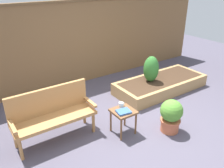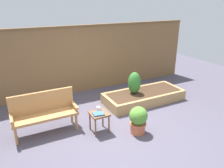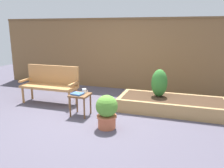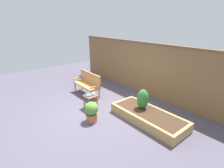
% 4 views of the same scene
% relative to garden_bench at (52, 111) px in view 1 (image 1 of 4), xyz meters
% --- Properties ---
extents(ground_plane, '(14.00, 14.00, 0.00)m').
position_rel_garden_bench_xyz_m(ground_plane, '(1.42, -0.67, -0.54)').
color(ground_plane, '#514C5B').
extents(fence_back, '(8.40, 0.14, 2.16)m').
position_rel_garden_bench_xyz_m(fence_back, '(1.42, 1.93, 0.55)').
color(fence_back, brown).
rests_on(fence_back, ground_plane).
extents(garden_bench, '(1.44, 0.48, 0.94)m').
position_rel_garden_bench_xyz_m(garden_bench, '(0.00, 0.00, 0.00)').
color(garden_bench, '#B77F47').
rests_on(garden_bench, ground_plane).
extents(side_table, '(0.40, 0.40, 0.48)m').
position_rel_garden_bench_xyz_m(side_table, '(1.10, -0.61, -0.15)').
color(side_table, brown).
rests_on(side_table, ground_plane).
extents(cup_on_table, '(0.13, 0.09, 0.09)m').
position_rel_garden_bench_xyz_m(cup_on_table, '(1.15, -0.48, -0.02)').
color(cup_on_table, white).
rests_on(cup_on_table, side_table).
extents(book_on_table, '(0.27, 0.23, 0.03)m').
position_rel_garden_bench_xyz_m(book_on_table, '(1.06, -0.66, -0.05)').
color(book_on_table, '#38609E').
rests_on(book_on_table, side_table).
extents(potted_boxwood, '(0.42, 0.42, 0.65)m').
position_rel_garden_bench_xyz_m(potted_boxwood, '(1.87, -1.06, -0.19)').
color(potted_boxwood, '#C66642').
rests_on(potted_boxwood, ground_plane).
extents(raised_planter_bed, '(2.40, 1.00, 0.30)m').
position_rel_garden_bench_xyz_m(raised_planter_bed, '(2.97, 0.30, -0.39)').
color(raised_planter_bed, '#AD8451').
rests_on(raised_planter_bed, ground_plane).
extents(shrub_near_bench, '(0.37, 0.37, 0.64)m').
position_rel_garden_bench_xyz_m(shrub_near_bench, '(2.66, 0.36, 0.08)').
color(shrub_near_bench, brown).
rests_on(shrub_near_bench, raised_planter_bed).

